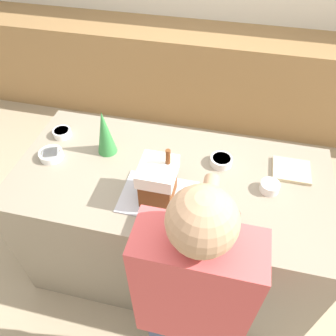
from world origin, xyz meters
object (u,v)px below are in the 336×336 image
(baking_tray, at_px, (158,197))
(candy_bowl_behind_tray, at_px, (62,133))
(candy_bowl_far_right, at_px, (270,187))
(mug, at_px, (230,219))
(decorative_tree, at_px, (105,132))
(person, at_px, (190,312))
(candy_bowl_far_left, at_px, (51,154))
(gingerbread_house, at_px, (158,181))
(cookbook, at_px, (291,170))
(candy_bowl_beside_tree, at_px, (221,161))

(baking_tray, bearing_deg, candy_bowl_behind_tray, 153.88)
(candy_bowl_far_right, height_order, mug, mug)
(candy_bowl_behind_tray, relative_size, mug, 1.20)
(decorative_tree, relative_size, person, 0.18)
(candy_bowl_behind_tray, xyz_separation_m, candy_bowl_far_left, (0.03, -0.20, 0.00))
(decorative_tree, distance_m, candy_bowl_far_right, 0.95)
(mug, bearing_deg, candy_bowl_behind_tray, 157.84)
(gingerbread_house, bearing_deg, candy_bowl_far_left, 167.70)
(person, bearing_deg, cookbook, 64.07)
(baking_tray, bearing_deg, gingerbread_house, 35.50)
(candy_bowl_behind_tray, distance_m, mug, 1.16)
(candy_bowl_far_right, bearing_deg, person, -113.26)
(cookbook, bearing_deg, candy_bowl_far_right, -125.61)
(decorative_tree, height_order, candy_bowl_behind_tray, decorative_tree)
(mug, bearing_deg, decorative_tree, 153.90)
(candy_bowl_beside_tree, bearing_deg, baking_tray, -132.00)
(candy_bowl_far_right, bearing_deg, mug, -124.54)
(cookbook, height_order, mug, mug)
(baking_tray, distance_m, candy_bowl_far_left, 0.69)
(candy_bowl_far_left, relative_size, person, 0.08)
(decorative_tree, xyz_separation_m, cookbook, (1.05, 0.07, -0.13))
(baking_tray, bearing_deg, candy_bowl_far_left, 167.68)
(baking_tray, distance_m, candy_bowl_behind_tray, 0.78)
(candy_bowl_far_left, bearing_deg, decorative_tree, 23.15)
(cookbook, bearing_deg, candy_bowl_beside_tree, -176.17)
(mug, bearing_deg, candy_bowl_far_right, 55.46)
(cookbook, bearing_deg, gingerbread_house, -153.01)
(mug, relative_size, person, 0.06)
(cookbook, bearing_deg, person, -115.93)
(candy_bowl_far_left, bearing_deg, candy_bowl_far_right, 1.39)
(gingerbread_house, height_order, person, person)
(mug, distance_m, person, 0.45)
(baking_tray, relative_size, candy_bowl_far_left, 2.87)
(candy_bowl_behind_tray, bearing_deg, baking_tray, -26.12)
(candy_bowl_beside_tree, bearing_deg, candy_bowl_far_left, -169.96)
(baking_tray, height_order, person, person)
(gingerbread_house, height_order, candy_bowl_beside_tree, gingerbread_house)
(gingerbread_house, distance_m, candy_bowl_beside_tree, 0.44)
(cookbook, bearing_deg, candy_bowl_far_left, -171.73)
(cookbook, bearing_deg, candy_bowl_behind_tray, 179.98)
(gingerbread_house, xyz_separation_m, candy_bowl_behind_tray, (-0.70, 0.34, -0.10))
(decorative_tree, bearing_deg, candy_bowl_far_left, -156.85)
(candy_bowl_beside_tree, height_order, mug, mug)
(candy_bowl_far_left, bearing_deg, gingerbread_house, -12.30)
(candy_bowl_beside_tree, relative_size, mug, 1.36)
(gingerbread_house, xyz_separation_m, candy_bowl_beside_tree, (0.29, 0.32, -0.10))
(baking_tray, xyz_separation_m, candy_bowl_far_left, (-0.68, 0.15, 0.02))
(gingerbread_house, bearing_deg, decorative_tree, 144.11)
(candy_bowl_beside_tree, bearing_deg, decorative_tree, -176.28)
(candy_bowl_far_right, relative_size, candy_bowl_behind_tray, 0.92)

